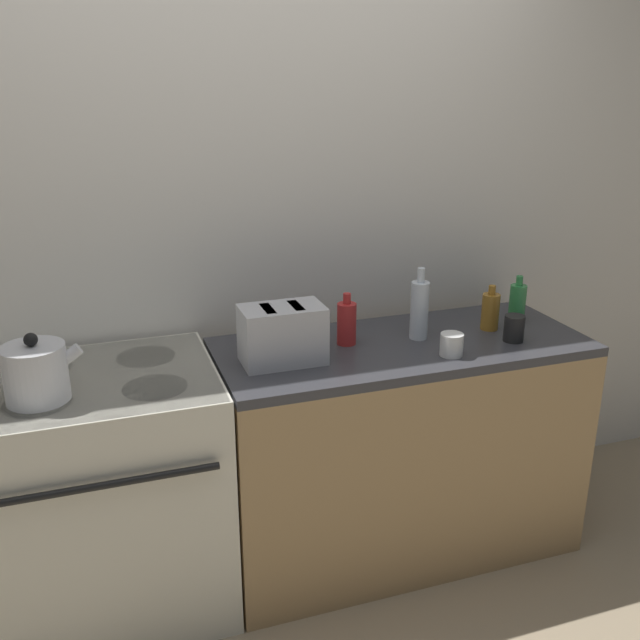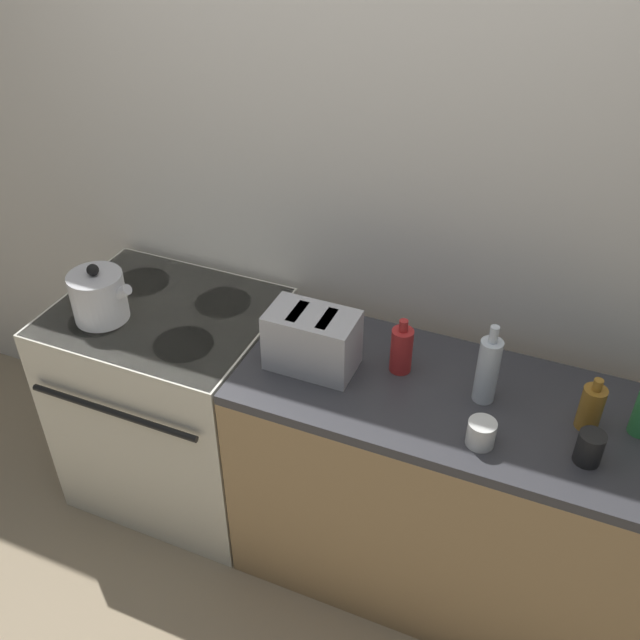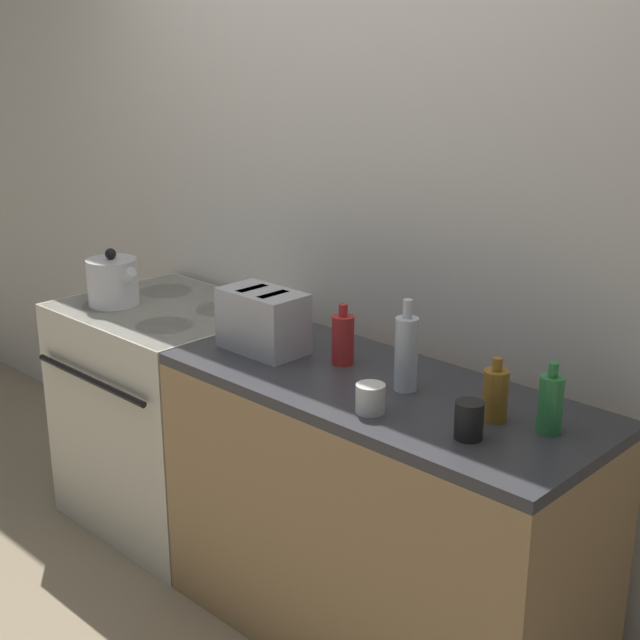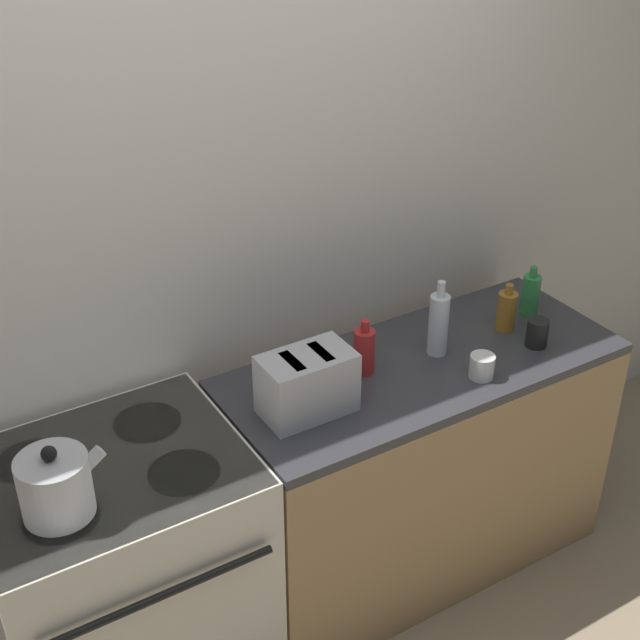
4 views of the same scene
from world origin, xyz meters
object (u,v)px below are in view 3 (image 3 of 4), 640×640
object	(u,v)px
bottle_clear	(406,352)
bottle_amber	(495,394)
stove	(171,412)
bottle_red	(343,339)
toaster	(263,321)
cup_black	(469,420)
kettle	(113,281)
cup_white	(370,398)
bottle_green	(551,403)

from	to	relation	value
bottle_clear	bottle_amber	bearing A→B (deg)	-0.24
stove	bottle_red	world-z (taller)	bottle_red
stove	toaster	xyz separation A→B (m)	(0.63, -0.07, 0.54)
bottle_red	stove	bearing A→B (deg)	-178.48
bottle_clear	cup_black	xyz separation A→B (m)	(0.33, -0.15, -0.07)
kettle	bottle_clear	world-z (taller)	bottle_clear
cup_white	kettle	bearing A→B (deg)	176.28
bottle_red	toaster	bearing A→B (deg)	-161.62
toaster	bottle_amber	xyz separation A→B (m)	(0.87, 0.06, -0.03)
bottle_amber	cup_black	xyz separation A→B (m)	(0.02, -0.14, -0.02)
stove	bottle_clear	size ratio (longest dim) A/B	3.25
cup_white	bottle_green	bearing A→B (deg)	28.61
cup_black	toaster	bearing A→B (deg)	174.32
kettle	cup_white	xyz separation A→B (m)	(1.40, -0.09, -0.05)
stove	toaster	world-z (taller)	toaster
stove	bottle_green	world-z (taller)	bottle_green
toaster	bottle_amber	size ratio (longest dim) A/B	1.60
kettle	bottle_green	bearing A→B (deg)	4.42
kettle	cup_white	world-z (taller)	kettle
kettle	bottle_green	world-z (taller)	kettle
bottle_red	bottle_amber	xyz separation A→B (m)	(0.59, -0.03, -0.01)
kettle	bottle_clear	xyz separation A→B (m)	(1.36, 0.11, 0.02)
stove	bottle_red	bearing A→B (deg)	1.52
toaster	bottle_amber	distance (m)	0.87
kettle	bottle_amber	distance (m)	1.68
bottle_clear	cup_white	distance (m)	0.21
stove	bottle_clear	xyz separation A→B (m)	(1.19, -0.01, 0.56)
toaster	cup_black	xyz separation A→B (m)	(0.88, -0.09, -0.05)
stove	bottle_clear	bearing A→B (deg)	-0.46
bottle_amber	cup_white	xyz separation A→B (m)	(-0.28, -0.20, -0.03)
stove	toaster	bearing A→B (deg)	-6.07
toaster	bottle_red	bearing A→B (deg)	18.38
cup_white	cup_black	xyz separation A→B (m)	(0.29, 0.05, 0.01)
cup_white	bottle_amber	bearing A→B (deg)	35.22
bottle_amber	stove	bearing A→B (deg)	179.59
toaster	cup_black	distance (m)	0.89
toaster	cup_white	size ratio (longest dim) A/B	3.46
stove	bottle_amber	distance (m)	1.59
stove	cup_black	distance (m)	1.60
stove	cup_black	bearing A→B (deg)	-5.84
bottle_red	cup_white	world-z (taller)	bottle_red
stove	cup_black	size ratio (longest dim) A/B	8.90
toaster	cup_white	distance (m)	0.61
kettle	bottle_green	distance (m)	1.83
bottle_green	toaster	bearing A→B (deg)	-174.82
cup_black	bottle_amber	bearing A→B (deg)	96.32
kettle	bottle_green	xyz separation A→B (m)	(1.82, 0.14, -0.01)
kettle	cup_black	size ratio (longest dim) A/B	2.41
stove	kettle	xyz separation A→B (m)	(-0.17, -0.12, 0.53)
cup_white	cup_black	bearing A→B (deg)	9.94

